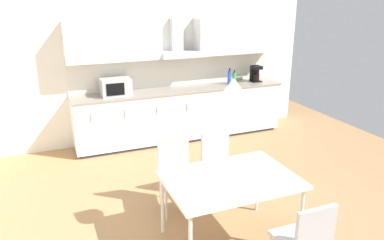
# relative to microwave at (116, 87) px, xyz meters

# --- Properties ---
(ground_plane) EXTENTS (8.66, 8.76, 0.02)m
(ground_plane) POSITION_rel_microwave_xyz_m (0.20, -2.63, -1.07)
(ground_plane) COLOR #9E754C
(wall_back) EXTENTS (6.93, 0.10, 2.71)m
(wall_back) POSITION_rel_microwave_xyz_m (0.20, 0.34, 0.29)
(wall_back) COLOR silver
(wall_back) RESTS_ON ground_plane
(kitchen_counter) EXTENTS (3.76, 0.61, 0.92)m
(kitchen_counter) POSITION_rel_microwave_xyz_m (1.14, 0.00, -0.60)
(kitchen_counter) COLOR #333333
(kitchen_counter) RESTS_ON ground_plane
(backsplash_tile) EXTENTS (3.74, 0.02, 0.50)m
(backsplash_tile) POSITION_rel_microwave_xyz_m (1.14, 0.28, 0.11)
(backsplash_tile) COLOR silver
(backsplash_tile) RESTS_ON kitchen_counter
(upper_wall_cabinets) EXTENTS (3.74, 0.40, 0.64)m
(upper_wall_cabinets) POSITION_rel_microwave_xyz_m (1.14, 0.13, 0.71)
(upper_wall_cabinets) COLOR silver
(microwave) EXTENTS (0.48, 0.35, 0.28)m
(microwave) POSITION_rel_microwave_xyz_m (0.00, 0.00, 0.00)
(microwave) COLOR #ADADB2
(microwave) RESTS_ON kitchen_counter
(coffee_maker) EXTENTS (0.18, 0.19, 0.30)m
(coffee_maker) POSITION_rel_microwave_xyz_m (2.65, 0.03, 0.01)
(coffee_maker) COLOR black
(coffee_maker) RESTS_ON kitchen_counter
(bottle_blue) EXTENTS (0.07, 0.07, 0.30)m
(bottle_blue) POSITION_rel_microwave_xyz_m (2.07, -0.02, -0.01)
(bottle_blue) COLOR blue
(bottle_blue) RESTS_ON kitchen_counter
(bottle_green) EXTENTS (0.06, 0.06, 0.25)m
(bottle_green) POSITION_rel_microwave_xyz_m (2.19, 0.01, -0.03)
(bottle_green) COLOR green
(bottle_green) RESTS_ON kitchen_counter
(dining_table) EXTENTS (1.31, 0.93, 0.75)m
(dining_table) POSITION_rel_microwave_xyz_m (0.53, -3.00, -0.36)
(dining_table) COLOR silver
(dining_table) RESTS_ON ground_plane
(chair_near_right) EXTENTS (0.40, 0.40, 0.87)m
(chair_near_right) POSITION_rel_microwave_xyz_m (0.83, -3.84, -0.53)
(chair_near_right) COLOR #B2B2B7
(chair_near_right) RESTS_ON ground_plane
(chair_far_right) EXTENTS (0.42, 0.42, 0.87)m
(chair_far_right) POSITION_rel_microwave_xyz_m (0.83, -2.15, -0.53)
(chair_far_right) COLOR #B2B2B7
(chair_far_right) RESTS_ON ground_plane
(chair_far_left) EXTENTS (0.44, 0.44, 0.87)m
(chair_far_left) POSITION_rel_microwave_xyz_m (0.25, -2.15, -0.53)
(chair_far_left) COLOR #B2B2B7
(chair_far_left) RESTS_ON ground_plane
(pendant_lamp) EXTENTS (0.32, 0.32, 0.22)m
(pendant_lamp) POSITION_rel_microwave_xyz_m (0.53, -3.00, 0.59)
(pendant_lamp) COLOR silver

